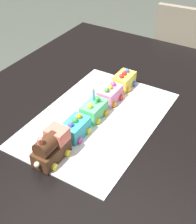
{
  "coord_description": "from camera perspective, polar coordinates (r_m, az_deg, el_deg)",
  "views": [
    {
      "loc": [
        -0.83,
        -0.53,
        1.47
      ],
      "look_at": [
        -0.05,
        -0.06,
        0.77
      ],
      "focal_mm": 51.61,
      "sensor_mm": 36.0,
      "label": 1
    }
  ],
  "objects": [
    {
      "name": "cake_car_caboose_bubblegum",
      "position": [
        1.24,
        2.11,
        3.17
      ],
      "size": [
        0.1,
        0.08,
        0.07
      ],
      "color": "pink",
      "rests_on": "cake_board"
    },
    {
      "name": "birthday_candle",
      "position": [
        1.12,
        -0.8,
        3.26
      ],
      "size": [
        0.01,
        0.01,
        0.06
      ],
      "color": "#4CA5E5",
      "rests_on": "cake_car_tanker_mint_green"
    },
    {
      "name": "cake_car_hopper_lemon",
      "position": [
        1.33,
        4.62,
        5.6
      ],
      "size": [
        0.1,
        0.08,
        0.07
      ],
      "color": "#F4E04C",
      "rests_on": "cake_board"
    },
    {
      "name": "ground_plane",
      "position": [
        1.77,
        -0.79,
        -19.0
      ],
      "size": [
        8.0,
        8.0,
        0.0
      ],
      "primitive_type": "plane",
      "color": "#474C44"
    },
    {
      "name": "cake_car_gondola_turquoise",
      "position": [
        1.08,
        -4.05,
        -2.84
      ],
      "size": [
        0.1,
        0.08,
        0.07
      ],
      "color": "#38B7C6",
      "rests_on": "cake_board"
    },
    {
      "name": "cake_car_tanker_mint_green",
      "position": [
        1.16,
        -0.76,
        0.35
      ],
      "size": [
        0.1,
        0.08,
        0.07
      ],
      "color": "#59CC7A",
      "rests_on": "cake_board"
    },
    {
      "name": "dining_table",
      "position": [
        1.29,
        -1.03,
        -3.16
      ],
      "size": [
        1.4,
        1.0,
        0.74
      ],
      "color": "black",
      "rests_on": "ground"
    },
    {
      "name": "cake_board",
      "position": [
        1.17,
        0.0,
        -1.25
      ],
      "size": [
        0.6,
        0.4,
        0.0
      ],
      "primitive_type": "cube",
      "color": "silver",
      "rests_on": "dining_table"
    },
    {
      "name": "cake_locomotive",
      "position": [
        1.0,
        -8.3,
        -6.13
      ],
      "size": [
        0.14,
        0.08,
        0.12
      ],
      "color": "#472816",
      "rests_on": "cake_board"
    },
    {
      "name": "chair",
      "position": [
        2.16,
        15.61,
        8.36
      ],
      "size": [
        0.43,
        0.43,
        0.86
      ],
      "rotation": [
        0.0,
        0.0,
        1.64
      ],
      "color": "gray",
      "rests_on": "ground"
    }
  ]
}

